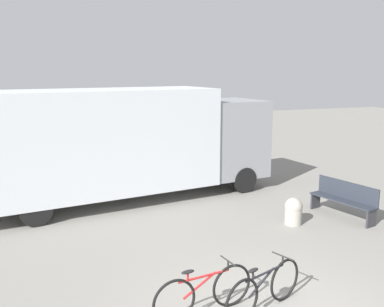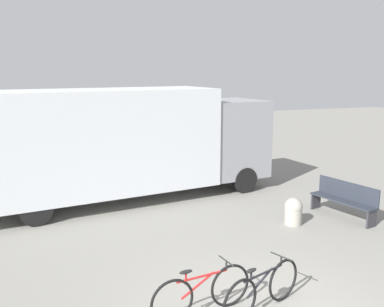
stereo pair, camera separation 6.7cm
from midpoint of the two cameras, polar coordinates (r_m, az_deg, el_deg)
delivery_truck at (r=12.51m, az=-9.06°, el=1.66°), size 9.04×3.34×3.27m
park_bench at (r=11.90m, az=19.48°, el=-5.61°), size 0.79×1.89×0.93m
bicycle_near at (r=7.03m, az=1.30°, el=-17.98°), size 1.76×0.44×0.82m
bicycle_middle at (r=7.20m, az=9.34°, el=-17.37°), size 1.67×0.69×0.82m
bollard_near_bench at (r=11.03m, az=13.20°, el=-7.44°), size 0.45×0.45×0.68m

